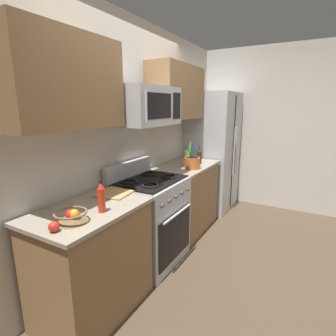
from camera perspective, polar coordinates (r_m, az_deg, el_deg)
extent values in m
plane|color=#473828|center=(2.89, 8.56, -22.33)|extent=(16.00, 16.00, 0.00)
cube|color=beige|center=(2.91, -10.30, 5.59)|extent=(8.00, 0.10, 2.60)
cube|color=olive|center=(2.35, -15.92, -19.07)|extent=(0.90, 0.57, 0.88)
cube|color=gray|center=(2.15, -16.70, -8.72)|extent=(0.94, 0.61, 0.03)
cube|color=#B2B5BA|center=(2.93, -3.82, -11.45)|extent=(0.76, 0.61, 0.91)
cube|color=black|center=(2.83, 1.61, -14.42)|extent=(0.67, 0.01, 0.51)
cylinder|color=#B2B5BA|center=(2.71, 2.14, -9.76)|extent=(0.57, 0.02, 0.02)
cube|color=black|center=(2.77, -3.97, -2.71)|extent=(0.73, 0.55, 0.02)
cube|color=#B2B5BA|center=(2.90, -8.53, -0.40)|extent=(0.76, 0.06, 0.18)
torus|color=black|center=(2.55, -3.81, -3.73)|extent=(0.17, 0.17, 0.02)
torus|color=black|center=(2.85, 0.18, -1.86)|extent=(0.17, 0.17, 0.02)
torus|color=black|center=(2.69, -8.38, -2.93)|extent=(0.17, 0.17, 0.02)
torus|color=black|center=(2.98, -4.12, -1.24)|extent=(0.17, 0.17, 0.02)
cylinder|color=#4C4C51|center=(2.43, -1.18, -8.14)|extent=(0.04, 0.02, 0.04)
cylinder|color=#4C4C51|center=(2.54, 0.39, -7.16)|extent=(0.04, 0.02, 0.04)
cylinder|color=#4C4C51|center=(2.65, 1.82, -6.25)|extent=(0.04, 0.02, 0.04)
cylinder|color=#4C4C51|center=(2.77, 3.13, -5.42)|extent=(0.04, 0.02, 0.04)
cylinder|color=#4C4C51|center=(2.89, 4.33, -4.65)|extent=(0.04, 0.02, 0.04)
cube|color=olive|center=(3.66, 3.89, -6.51)|extent=(0.98, 0.57, 0.88)
cube|color=gray|center=(3.53, 4.01, 0.45)|extent=(1.02, 0.61, 0.03)
cube|color=#B2B5BA|center=(4.40, 9.58, 3.45)|extent=(0.87, 0.68, 1.88)
cube|color=black|center=(4.30, 13.87, 3.01)|extent=(0.01, 0.01, 1.79)
cylinder|color=#B2B5BA|center=(4.24, 14.07, 3.50)|extent=(0.02, 0.02, 0.75)
cylinder|color=#B2B5BA|center=(4.33, 14.42, 3.69)|extent=(0.02, 0.02, 0.75)
cube|color=beige|center=(4.70, 19.66, 7.91)|extent=(0.10, 8.00, 2.60)
cube|color=#B2B5BA|center=(2.68, -4.80, 13.20)|extent=(0.75, 0.40, 0.38)
cube|color=black|center=(2.51, -1.73, 13.24)|extent=(0.41, 0.01, 0.23)
cube|color=black|center=(2.81, 1.92, 13.24)|extent=(0.15, 0.01, 0.26)
cylinder|color=#B2B5BA|center=(2.27, -4.73, 13.19)|extent=(0.02, 0.02, 0.26)
cube|color=olive|center=(2.12, -21.61, 16.88)|extent=(0.93, 0.34, 0.67)
cube|color=olive|center=(3.52, 1.96, 15.97)|extent=(1.01, 0.34, 0.67)
cylinder|color=#D1662D|center=(3.31, 5.25, 1.07)|extent=(0.19, 0.19, 0.14)
cylinder|color=black|center=(3.31, 5.26, 1.27)|extent=(0.16, 0.16, 0.12)
cylinder|color=blue|center=(3.28, 5.73, 2.82)|extent=(0.06, 0.02, 0.29)
cylinder|color=green|center=(3.31, 4.58, 3.06)|extent=(0.10, 0.02, 0.31)
cylinder|color=green|center=(3.33, 5.58, 2.46)|extent=(0.03, 0.07, 0.24)
cone|color=brown|center=(1.92, -20.19, -10.00)|extent=(0.21, 0.21, 0.07)
torus|color=brown|center=(1.91, -20.28, -9.03)|extent=(0.22, 0.22, 0.02)
sphere|color=red|center=(1.90, -20.22, -9.36)|extent=(0.07, 0.07, 0.07)
sphere|color=orange|center=(1.89, -19.64, -9.40)|extent=(0.07, 0.07, 0.07)
sphere|color=red|center=(1.83, -23.43, -11.57)|extent=(0.07, 0.07, 0.07)
cube|color=tan|center=(2.43, -11.28, -5.24)|extent=(0.35, 0.31, 0.02)
cylinder|color=#382314|center=(3.60, 6.77, 2.24)|extent=(0.06, 0.06, 0.17)
cone|color=#382314|center=(3.59, 6.82, 3.92)|extent=(0.05, 0.05, 0.05)
cylinder|color=black|center=(3.58, 6.83, 4.41)|extent=(0.02, 0.02, 0.01)
cylinder|color=gold|center=(3.50, 3.86, 2.04)|extent=(0.06, 0.06, 0.18)
cone|color=gold|center=(3.47, 3.89, 3.87)|extent=(0.05, 0.05, 0.05)
cylinder|color=black|center=(3.47, 3.90, 4.39)|extent=(0.02, 0.02, 0.01)
cylinder|color=red|center=(2.02, -14.15, -6.78)|extent=(0.06, 0.06, 0.18)
cone|color=red|center=(1.98, -14.34, -3.60)|extent=(0.05, 0.05, 0.05)
cylinder|color=black|center=(1.97, -14.40, -2.69)|extent=(0.02, 0.02, 0.01)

